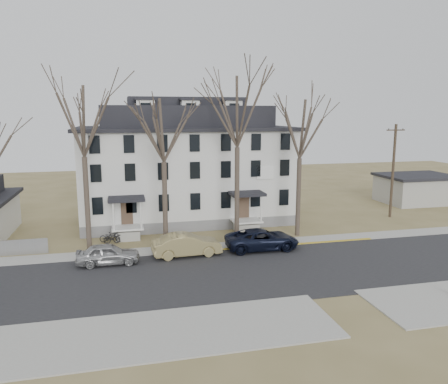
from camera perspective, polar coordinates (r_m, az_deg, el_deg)
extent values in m
plane|color=olive|center=(28.16, 4.92, -11.79)|extent=(120.00, 120.00, 0.00)
cube|color=#27272A|center=(29.93, 3.71, -10.41)|extent=(120.00, 10.00, 0.04)
cube|color=#A09F97|center=(35.40, 0.85, -7.09)|extent=(120.00, 2.00, 0.08)
cube|color=#A09F97|center=(22.40, -11.57, -18.06)|extent=(20.00, 5.00, 0.08)
cube|color=gold|center=(36.09, 8.98, -6.88)|extent=(14.00, 0.25, 0.06)
cube|color=slate|center=(44.37, -4.82, -2.88)|extent=(20.00, 10.00, 1.00)
cube|color=silver|center=(43.58, -4.91, 2.89)|extent=(20.00, 10.00, 8.00)
cube|color=black|center=(43.25, -4.99, 8.29)|extent=(20.80, 10.80, 0.30)
cube|color=black|center=(43.22, -5.01, 9.81)|extent=(16.00, 7.00, 2.00)
cube|color=black|center=(43.24, -5.04, 11.67)|extent=(11.00, 4.50, 0.80)
cube|color=white|center=(38.02, -12.48, -4.55)|extent=(2.60, 2.00, 0.16)
cube|color=white|center=(39.52, 2.95, -3.75)|extent=(2.60, 2.00, 0.16)
cube|color=white|center=(40.15, 5.39, 2.54)|extent=(1.60, 0.08, 1.20)
cube|color=#A09F97|center=(57.10, 23.83, 0.24)|extent=(8.00, 6.00, 3.00)
cube|color=black|center=(56.86, 23.95, 1.93)|extent=(8.50, 6.50, 0.30)
cylinder|color=#473B31|center=(35.35, -17.45, -1.50)|extent=(0.40, 0.40, 7.28)
cylinder|color=#473B31|center=(35.45, -7.71, -1.51)|extent=(0.40, 0.40, 6.76)
cylinder|color=#473B31|center=(36.40, 1.70, -0.28)|extent=(0.40, 0.40, 7.80)
cylinder|color=#473B31|center=(38.27, 9.68, -0.70)|extent=(0.40, 0.40, 6.76)
cylinder|color=#3D3023|center=(47.47, 21.20, 2.53)|extent=(0.28, 0.28, 9.50)
cube|color=#3D3023|center=(47.14, 21.52, 7.54)|extent=(2.00, 0.12, 0.12)
imported|color=#A3A3A3|center=(32.09, -14.91, -7.90)|extent=(4.38, 1.76, 1.49)
imported|color=#938552|center=(32.91, -4.88, -6.94)|extent=(5.24, 2.11, 1.70)
imported|color=black|center=(34.46, 4.99, -6.23)|extent=(5.80, 2.75, 1.60)
imported|color=black|center=(37.28, -14.68, -5.79)|extent=(1.88, 1.23, 0.93)
imported|color=black|center=(37.12, -14.26, -5.80)|extent=(1.69, 0.94, 0.98)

